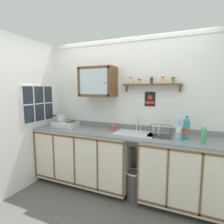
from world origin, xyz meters
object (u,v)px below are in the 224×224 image
Objects in this scene: sink at (135,136)px; wall_cabinet at (98,82)px; dish_rack at (159,134)px; saucepan at (61,118)px; warning_sign at (150,99)px; bottle_opaque_white_2 at (178,130)px; hot_plate_stove at (65,124)px; bottle_detergent_teal_1 at (186,129)px; bottle_water_blue_3 at (179,129)px; mug at (113,127)px; trash_bin at (134,185)px; bottle_soda_green_0 at (204,135)px.

wall_cabinet is (-0.67, 0.10, 0.82)m from sink.
dish_rack is (0.36, -0.03, 0.07)m from sink.
warning_sign is at bearing 9.78° from saucepan.
bottle_opaque_white_2 is 0.67m from warning_sign.
bottle_detergent_teal_1 reaches higher than hot_plate_stove.
bottle_water_blue_3 reaches higher than mug.
bottle_opaque_white_2 is 1.14× the size of warning_sign.
mug is (-0.75, 0.08, 0.01)m from dish_rack.
bottle_water_blue_3 reaches higher than bottle_opaque_white_2.
dish_rack is (1.72, -0.02, -0.12)m from saucepan.
saucepan is at bearing -170.22° from warning_sign.
trash_bin is (1.41, -0.13, -0.89)m from saucepan.
dish_rack is at bearing -4.08° from sink.
bottle_water_blue_3 reaches higher than bottle_detergent_teal_1.
bottle_detergent_teal_1 is at bearing 0.40° from hot_plate_stove.
trash_bin is (0.72, -0.25, -1.53)m from wall_cabinet.
bottle_soda_green_0 is 1.32m from mug.
bottle_detergent_teal_1 is at bearing 14.02° from bottle_opaque_white_2.
dish_rack is (1.61, 0.00, -0.01)m from hot_plate_stove.
mug is at bearing 168.96° from bottle_water_blue_3.
wall_cabinet is at bearing 175.17° from bottle_detergent_teal_1.
saucepan is 0.98m from mug.
sink is 0.62m from warning_sign.
bottle_opaque_white_2 is 0.11m from bottle_water_blue_3.
sink is 1.66× the size of saucepan.
hot_plate_stove is at bearing -179.60° from bottle_detergent_teal_1.
dish_rack is at bearing -178.27° from bottle_detergent_teal_1.
hot_plate_stove is 1.53m from trash_bin.
hot_plate_stove is 1.37× the size of bottle_detergent_teal_1.
hot_plate_stove is at bearing 179.67° from bottle_opaque_white_2.
warning_sign is (-0.55, 0.27, 0.37)m from bottle_detergent_teal_1.
hot_plate_stove is 0.72× the size of wall_cabinet.
bottle_water_blue_3 reaches higher than bottle_soda_green_0.
trash_bin is (0.05, -0.14, -0.71)m from sink.
bottle_soda_green_0 is 1.75m from wall_cabinet.
hot_plate_stove is at bearing 176.87° from bottle_soda_green_0.
dish_rack is 0.76× the size of trash_bin.
bottle_soda_green_0 is (2.28, -0.14, -0.05)m from saucepan.
bottle_water_blue_3 is at bearing -3.77° from saucepan.
sink is 0.74m from bottle_detergent_teal_1.
hot_plate_stove is at bearing -179.90° from dish_rack.
warning_sign is (-0.75, 0.40, 0.40)m from bottle_soda_green_0.
mug is at bearing -8.75° from wall_cabinet.
saucepan is 1.59m from warning_sign.
sink is at bearing -8.60° from mug.
bottle_detergent_teal_1 reaches higher than saucepan.
bottle_opaque_white_2 is 0.79× the size of dish_rack.
bottle_soda_green_0 is 0.94m from warning_sign.
sink is 0.37m from dish_rack.
trash_bin is (-0.87, 0.00, -0.85)m from bottle_soda_green_0.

